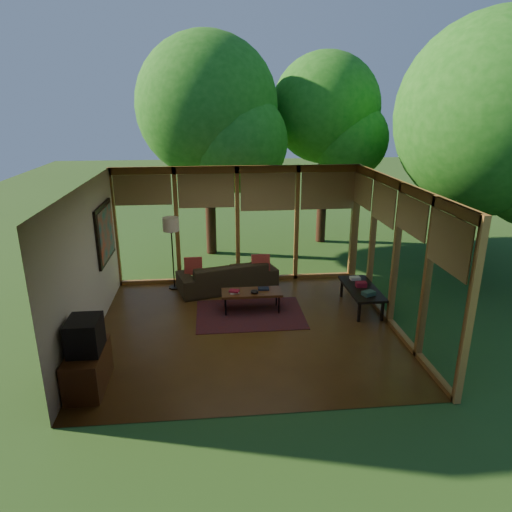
{
  "coord_description": "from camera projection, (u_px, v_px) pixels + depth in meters",
  "views": [
    {
      "loc": [
        -0.6,
        -7.63,
        3.98
      ],
      "look_at": [
        0.24,
        0.7,
        1.19
      ],
      "focal_mm": 32.0,
      "sensor_mm": 36.0,
      "label": 1
    }
  ],
  "objects": [
    {
      "name": "wall_left",
      "position": [
        87.0,
        266.0,
        7.83
      ],
      "size": [
        0.04,
        5.0,
        2.7
      ],
      "primitive_type": "cube",
      "color": "beige",
      "rests_on": "ground"
    },
    {
      "name": "tree_far",
      "position": [
        463.0,
        127.0,
        12.92
      ],
      "size": [
        3.06,
        3.06,
        4.92
      ],
      "color": "#382014",
      "rests_on": "ground"
    },
    {
      "name": "tree_se",
      "position": [
        496.0,
        116.0,
        9.61
      ],
      "size": [
        4.21,
        4.21,
        5.87
      ],
      "color": "#382014",
      "rests_on": "ground"
    },
    {
      "name": "ct_bowl",
      "position": [
        255.0,
        292.0,
        9.03
      ],
      "size": [
        0.16,
        0.16,
        0.07
      ],
      "primitive_type": "ellipsoid",
      "color": "black",
      "rests_on": "coffee_table"
    },
    {
      "name": "ct_book_side",
      "position": [
        264.0,
        289.0,
        9.22
      ],
      "size": [
        0.23,
        0.17,
        0.03
      ],
      "primitive_type": "cube",
      "rotation": [
        0.0,
        0.0,
        -0.05
      ],
      "color": "black",
      "rests_on": "coffee_table"
    },
    {
      "name": "tree_ne",
      "position": [
        326.0,
        109.0,
        12.84
      ],
      "size": [
        3.06,
        3.06,
        5.42
      ],
      "color": "#382014",
      "rests_on": "ground"
    },
    {
      "name": "window_wall_right",
      "position": [
        396.0,
        256.0,
        8.36
      ],
      "size": [
        0.12,
        5.0,
        2.7
      ],
      "primitive_type": "cube",
      "color": "olive",
      "rests_on": "ground"
    },
    {
      "name": "console_book_a",
      "position": [
        368.0,
        293.0,
        8.85
      ],
      "size": [
        0.28,
        0.24,
        0.08
      ],
      "primitive_type": "cube",
      "rotation": [
        0.0,
        0.0,
        0.39
      ],
      "color": "#2E5146",
      "rests_on": "side_console"
    },
    {
      "name": "pillow_left",
      "position": [
        193.0,
        266.0,
        10.08
      ],
      "size": [
        0.39,
        0.21,
        0.41
      ],
      "primitive_type": "cube",
      "rotation": [
        -0.21,
        0.0,
        0.0
      ],
      "color": "maroon",
      "rests_on": "sofa"
    },
    {
      "name": "media_cabinet",
      "position": [
        88.0,
        369.0,
        6.68
      ],
      "size": [
        0.5,
        1.0,
        0.6
      ],
      "primitive_type": "cube",
      "color": "#583118",
      "rests_on": "floor"
    },
    {
      "name": "side_console",
      "position": [
        362.0,
        290.0,
        9.26
      ],
      "size": [
        0.6,
        1.4,
        0.46
      ],
      "color": "black",
      "rests_on": "floor"
    },
    {
      "name": "wall_painting",
      "position": [
        105.0,
        233.0,
        9.09
      ],
      "size": [
        0.06,
        1.35,
        1.15
      ],
      "color": "black",
      "rests_on": "wall_left"
    },
    {
      "name": "pillow_right",
      "position": [
        261.0,
        264.0,
        10.22
      ],
      "size": [
        0.41,
        0.22,
        0.43
      ],
      "primitive_type": "cube",
      "rotation": [
        -0.21,
        0.0,
        0.0
      ],
      "color": "maroon",
      "rests_on": "sofa"
    },
    {
      "name": "console_book_c",
      "position": [
        355.0,
        278.0,
        9.66
      ],
      "size": [
        0.22,
        0.16,
        0.06
      ],
      "primitive_type": "cube",
      "rotation": [
        0.0,
        0.0,
        0.06
      ],
      "color": "beige",
      "rests_on": "side_console"
    },
    {
      "name": "exterior_lawn",
      "position": [
        445.0,
        218.0,
        16.84
      ],
      "size": [
        40.0,
        40.0,
        0.0
      ],
      "primitive_type": "plane",
      "color": "#2B541F",
      "rests_on": "ground"
    },
    {
      "name": "ceiling",
      "position": [
        246.0,
        185.0,
        7.67
      ],
      "size": [
        5.5,
        5.5,
        0.0
      ],
      "primitive_type": "plane",
      "rotation": [
        3.14,
        0.0,
        0.0
      ],
      "color": "white",
      "rests_on": "ground"
    },
    {
      "name": "floor_lamp",
      "position": [
        171.0,
        228.0,
        9.97
      ],
      "size": [
        0.36,
        0.36,
        1.65
      ],
      "color": "black",
      "rests_on": "floor"
    },
    {
      "name": "sofa",
      "position": [
        227.0,
        275.0,
        10.28
      ],
      "size": [
        2.34,
        1.42,
        0.64
      ],
      "primitive_type": "imported",
      "rotation": [
        0.0,
        0.0,
        3.42
      ],
      "color": "#322A19",
      "rests_on": "floor"
    },
    {
      "name": "window_wall_back",
      "position": [
        238.0,
        225.0,
        10.45
      ],
      "size": [
        5.5,
        0.12,
        2.7
      ],
      "primitive_type": "cube",
      "color": "olive",
      "rests_on": "ground"
    },
    {
      "name": "tree_nw",
      "position": [
        207.0,
        107.0,
        11.71
      ],
      "size": [
        3.66,
        3.66,
        5.76
      ],
      "color": "#382014",
      "rests_on": "ground"
    },
    {
      "name": "coffee_table",
      "position": [
        252.0,
        293.0,
        9.14
      ],
      "size": [
        1.2,
        0.5,
        0.43
      ],
      "color": "#583118",
      "rests_on": "floor"
    },
    {
      "name": "ct_book_upper",
      "position": [
        234.0,
        291.0,
        9.03
      ],
      "size": [
        0.23,
        0.2,
        0.03
      ],
      "primitive_type": "cube",
      "rotation": [
        0.0,
        0.0,
        -0.34
      ],
      "color": "maroon",
      "rests_on": "coffee_table"
    },
    {
      "name": "console_book_b",
      "position": [
        361.0,
        284.0,
        9.28
      ],
      "size": [
        0.22,
        0.17,
        0.1
      ],
      "primitive_type": "cube",
      "rotation": [
        0.0,
        0.0,
        -0.07
      ],
      "color": "maroon",
      "rests_on": "side_console"
    },
    {
      "name": "television",
      "position": [
        85.0,
        335.0,
        6.51
      ],
      "size": [
        0.45,
        0.55,
        0.5
      ],
      "primitive_type": "cube",
      "color": "black",
      "rests_on": "media_cabinet"
    },
    {
      "name": "wall_front",
      "position": [
        262.0,
        325.0,
        5.73
      ],
      "size": [
        5.5,
        0.04,
        2.7
      ],
      "primitive_type": "cube",
      "color": "beige",
      "rests_on": "ground"
    },
    {
      "name": "ct_book_lower",
      "position": [
        234.0,
        292.0,
        9.04
      ],
      "size": [
        0.2,
        0.17,
        0.03
      ],
      "primitive_type": "cube",
      "rotation": [
        0.0,
        0.0,
        0.18
      ],
      "color": "beige",
      "rests_on": "coffee_table"
    },
    {
      "name": "rug",
      "position": [
        250.0,
        314.0,
        9.1
      ],
      "size": [
        2.12,
        1.5,
        0.01
      ],
      "primitive_type": "cube",
      "color": "maroon",
      "rests_on": "floor"
    },
    {
      "name": "floor",
      "position": [
        247.0,
        329.0,
        8.52
      ],
      "size": [
        5.5,
        5.5,
        0.0
      ],
      "primitive_type": "plane",
      "color": "brown",
      "rests_on": "ground"
    }
  ]
}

